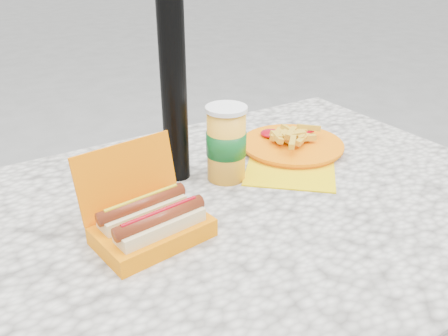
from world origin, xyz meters
TOP-DOWN VIEW (x-y plane):
  - picnic_table at (0.00, 0.00)m, footprint 1.20×0.80m
  - hotdog_box at (-0.14, -0.02)m, footprint 0.19×0.16m
  - fries_plate at (0.28, 0.14)m, footprint 0.32×0.33m
  - soda_cup at (0.08, 0.10)m, footprint 0.08×0.08m

SIDE VIEW (x-z plane):
  - picnic_table at x=0.00m, z-range 0.27..1.02m
  - fries_plate at x=0.28m, z-range 0.74..0.79m
  - hotdog_box at x=-0.14m, z-range 0.71..0.86m
  - soda_cup at x=0.08m, z-range 0.75..0.90m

